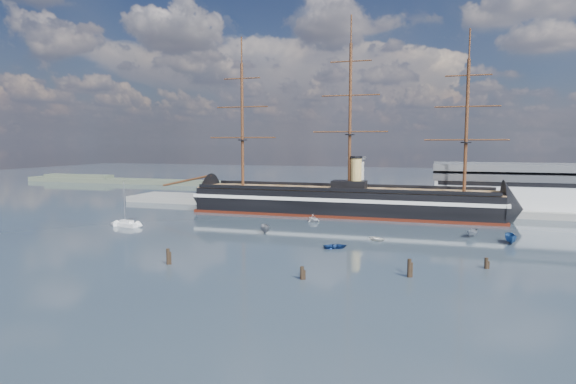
% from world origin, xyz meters
% --- Properties ---
extents(ground, '(600.00, 600.00, 0.00)m').
position_xyz_m(ground, '(0.00, 40.00, 0.00)').
color(ground, '#293542').
rests_on(ground, ground).
extents(quay, '(180.00, 18.00, 2.00)m').
position_xyz_m(quay, '(10.00, 76.00, 0.00)').
color(quay, slate).
rests_on(quay, ground).
extents(warehouse, '(63.00, 21.00, 11.60)m').
position_xyz_m(warehouse, '(58.00, 80.00, 7.98)').
color(warehouse, '#B7BABC').
rests_on(warehouse, ground).
extents(quay_tower, '(5.00, 5.00, 15.00)m').
position_xyz_m(quay_tower, '(3.00, 73.00, 9.75)').
color(quay_tower, silver).
rests_on(quay_tower, ground).
extents(shoreline, '(120.00, 10.00, 4.00)m').
position_xyz_m(shoreline, '(-139.23, 135.00, 1.45)').
color(shoreline, '#3F4C38').
rests_on(shoreline, ground).
extents(warship, '(112.97, 17.31, 53.94)m').
position_xyz_m(warship, '(-0.77, 60.00, 4.04)').
color(warship, black).
rests_on(warship, ground).
extents(sailboat, '(7.53, 3.91, 11.57)m').
position_xyz_m(sailboat, '(-47.87, 23.27, 0.74)').
color(sailboat, silver).
rests_on(sailboat, ground).
extents(motorboat_a, '(6.64, 4.82, 2.51)m').
position_xyz_m(motorboat_a, '(-10.72, 25.40, 0.00)').
color(motorboat_a, slate).
rests_on(motorboat_a, ground).
extents(motorboat_b, '(2.45, 3.21, 1.40)m').
position_xyz_m(motorboat_b, '(8.60, 14.31, 0.00)').
color(motorboat_b, navy).
rests_on(motorboat_b, ground).
extents(motorboat_c, '(5.74, 3.98, 2.16)m').
position_xyz_m(motorboat_c, '(35.89, 35.44, 0.00)').
color(motorboat_c, slate).
rests_on(motorboat_c, ground).
extents(motorboat_d, '(6.21, 6.67, 2.34)m').
position_xyz_m(motorboat_d, '(-4.00, 44.71, 0.00)').
color(motorboat_d, silver).
rests_on(motorboat_d, ground).
extents(motorboat_e, '(2.50, 2.67, 1.22)m').
position_xyz_m(motorboat_e, '(15.76, 24.65, 0.00)').
color(motorboat_e, silver).
rests_on(motorboat_e, ground).
extents(motorboat_f, '(6.66, 2.49, 2.65)m').
position_xyz_m(motorboat_f, '(43.30, 29.99, 0.00)').
color(motorboat_f, navy).
rests_on(motorboat_f, ground).
extents(piling_near_left, '(0.64, 0.64, 3.54)m').
position_xyz_m(piling_near_left, '(-17.01, -7.27, 0.00)').
color(piling_near_left, black).
rests_on(piling_near_left, ground).
extents(piling_near_mid, '(0.64, 0.64, 2.78)m').
position_xyz_m(piling_near_mid, '(8.19, -9.16, 0.00)').
color(piling_near_mid, black).
rests_on(piling_near_mid, ground).
extents(piling_near_right, '(0.64, 0.64, 3.68)m').
position_xyz_m(piling_near_right, '(24.23, -2.72, 0.00)').
color(piling_near_right, black).
rests_on(piling_near_right, ground).
extents(piling_far_right, '(0.64, 0.64, 2.59)m').
position_xyz_m(piling_far_right, '(36.49, 6.66, 0.00)').
color(piling_far_right, black).
rests_on(piling_far_right, ground).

